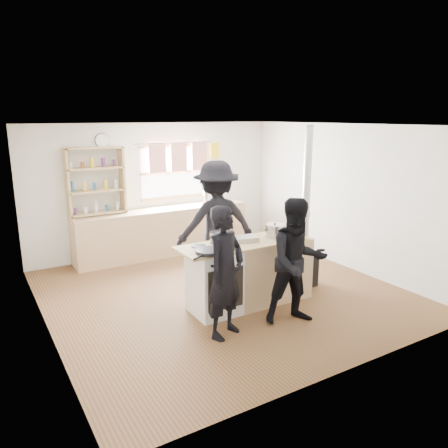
{
  "coord_description": "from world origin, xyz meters",
  "views": [
    {
      "loc": [
        -3.17,
        -5.37,
        2.63
      ],
      "look_at": [
        -0.02,
        -0.1,
        1.1
      ],
      "focal_mm": 35.0,
      "sensor_mm": 36.0,
      "label": 1
    }
  ],
  "objects_px": {
    "person_near_left": "(226,272)",
    "roast_tray": "(245,239)",
    "stockpot_counter": "(275,231)",
    "skillet_greens": "(209,251)",
    "person_far": "(216,223)",
    "flue_heater": "(304,246)",
    "thermos": "(206,196)",
    "person_near_right": "(297,262)",
    "stockpot_stove": "(218,238)",
    "bread_board": "(295,230)",
    "cooking_island": "(250,272)"
  },
  "relations": [
    {
      "from": "roast_tray",
      "to": "cooking_island",
      "type": "bearing_deg",
      "value": -29.51
    },
    {
      "from": "thermos",
      "to": "stockpot_counter",
      "type": "bearing_deg",
      "value": -97.68
    },
    {
      "from": "person_near_left",
      "to": "roast_tray",
      "type": "bearing_deg",
      "value": 18.68
    },
    {
      "from": "skillet_greens",
      "to": "person_far",
      "type": "relative_size",
      "value": 0.24
    },
    {
      "from": "person_near_right",
      "to": "skillet_greens",
      "type": "bearing_deg",
      "value": 164.99
    },
    {
      "from": "roast_tray",
      "to": "person_far",
      "type": "xyz_separation_m",
      "value": [
        0.06,
        0.92,
        0.01
      ]
    },
    {
      "from": "thermos",
      "to": "stockpot_stove",
      "type": "height_order",
      "value": "thermos"
    },
    {
      "from": "person_near_left",
      "to": "cooking_island",
      "type": "bearing_deg",
      "value": 14.34
    },
    {
      "from": "roast_tray",
      "to": "thermos",
      "type": "bearing_deg",
      "value": 72.53
    },
    {
      "from": "skillet_greens",
      "to": "person_near_left",
      "type": "distance_m",
      "value": 0.45
    },
    {
      "from": "flue_heater",
      "to": "thermos",
      "type": "bearing_deg",
      "value": 96.96
    },
    {
      "from": "roast_tray",
      "to": "person_near_left",
      "type": "height_order",
      "value": "person_near_left"
    },
    {
      "from": "roast_tray",
      "to": "stockpot_counter",
      "type": "xyz_separation_m",
      "value": [
        0.49,
        -0.03,
        0.06
      ]
    },
    {
      "from": "stockpot_stove",
      "to": "person_near_right",
      "type": "bearing_deg",
      "value": -52.54
    },
    {
      "from": "stockpot_counter",
      "to": "person_far",
      "type": "relative_size",
      "value": 0.14
    },
    {
      "from": "cooking_island",
      "to": "flue_heater",
      "type": "height_order",
      "value": "flue_heater"
    },
    {
      "from": "person_near_right",
      "to": "person_far",
      "type": "xyz_separation_m",
      "value": [
        -0.19,
        1.73,
        0.16
      ]
    },
    {
      "from": "skillet_greens",
      "to": "bread_board",
      "type": "bearing_deg",
      "value": 6.4
    },
    {
      "from": "stockpot_counter",
      "to": "cooking_island",
      "type": "bearing_deg",
      "value": -178.69
    },
    {
      "from": "person_near_right",
      "to": "person_far",
      "type": "relative_size",
      "value": 0.84
    },
    {
      "from": "cooking_island",
      "to": "person_near_left",
      "type": "distance_m",
      "value": 1.05
    },
    {
      "from": "cooking_island",
      "to": "stockpot_stove",
      "type": "distance_m",
      "value": 0.73
    },
    {
      "from": "person_near_left",
      "to": "person_near_right",
      "type": "bearing_deg",
      "value": -33.17
    },
    {
      "from": "thermos",
      "to": "stockpot_counter",
      "type": "xyz_separation_m",
      "value": [
        -0.37,
        -2.76,
        -0.04
      ]
    },
    {
      "from": "flue_heater",
      "to": "person_near_left",
      "type": "xyz_separation_m",
      "value": [
        -1.89,
        -0.76,
        0.17
      ]
    },
    {
      "from": "person_near_right",
      "to": "stockpot_stove",
      "type": "bearing_deg",
      "value": 143.8
    },
    {
      "from": "thermos",
      "to": "person_far",
      "type": "distance_m",
      "value": 1.98
    },
    {
      "from": "stockpot_stove",
      "to": "flue_heater",
      "type": "height_order",
      "value": "flue_heater"
    },
    {
      "from": "stockpot_counter",
      "to": "person_near_right",
      "type": "distance_m",
      "value": 0.84
    },
    {
      "from": "person_near_left",
      "to": "stockpot_stove",
      "type": "bearing_deg",
      "value": 42.39
    },
    {
      "from": "bread_board",
      "to": "person_near_right",
      "type": "height_order",
      "value": "person_near_right"
    },
    {
      "from": "cooking_island",
      "to": "person_near_right",
      "type": "xyz_separation_m",
      "value": [
        0.19,
        -0.78,
        0.36
      ]
    },
    {
      "from": "stockpot_stove",
      "to": "bread_board",
      "type": "xyz_separation_m",
      "value": [
        1.25,
        -0.1,
        -0.04
      ]
    },
    {
      "from": "skillet_greens",
      "to": "roast_tray",
      "type": "xyz_separation_m",
      "value": [
        0.71,
        0.23,
        0.01
      ]
    },
    {
      "from": "cooking_island",
      "to": "roast_tray",
      "type": "height_order",
      "value": "roast_tray"
    },
    {
      "from": "bread_board",
      "to": "person_near_left",
      "type": "bearing_deg",
      "value": -159.0
    },
    {
      "from": "cooking_island",
      "to": "skillet_greens",
      "type": "distance_m",
      "value": 0.94
    },
    {
      "from": "flue_heater",
      "to": "person_near_left",
      "type": "relative_size",
      "value": 1.54
    },
    {
      "from": "stockpot_counter",
      "to": "person_near_right",
      "type": "bearing_deg",
      "value": -106.47
    },
    {
      "from": "stockpot_counter",
      "to": "person_near_left",
      "type": "relative_size",
      "value": 0.17
    },
    {
      "from": "skillet_greens",
      "to": "flue_heater",
      "type": "relative_size",
      "value": 0.19
    },
    {
      "from": "roast_tray",
      "to": "person_near_right",
      "type": "bearing_deg",
      "value": -72.58
    },
    {
      "from": "roast_tray",
      "to": "skillet_greens",
      "type": "bearing_deg",
      "value": -162.04
    },
    {
      "from": "thermos",
      "to": "roast_tray",
      "type": "relative_size",
      "value": 0.85
    },
    {
      "from": "stockpot_stove",
      "to": "person_near_left",
      "type": "xyz_separation_m",
      "value": [
        -0.31,
        -0.7,
        -0.21
      ]
    },
    {
      "from": "stockpot_counter",
      "to": "person_far",
      "type": "bearing_deg",
      "value": 114.16
    },
    {
      "from": "roast_tray",
      "to": "stockpot_stove",
      "type": "relative_size",
      "value": 1.58
    },
    {
      "from": "person_far",
      "to": "stockpot_counter",
      "type": "bearing_deg",
      "value": 125.38
    },
    {
      "from": "stockpot_stove",
      "to": "person_near_left",
      "type": "height_order",
      "value": "person_near_left"
    },
    {
      "from": "skillet_greens",
      "to": "stockpot_stove",
      "type": "xyz_separation_m",
      "value": [
        0.3,
        0.28,
        0.06
      ]
    }
  ]
}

